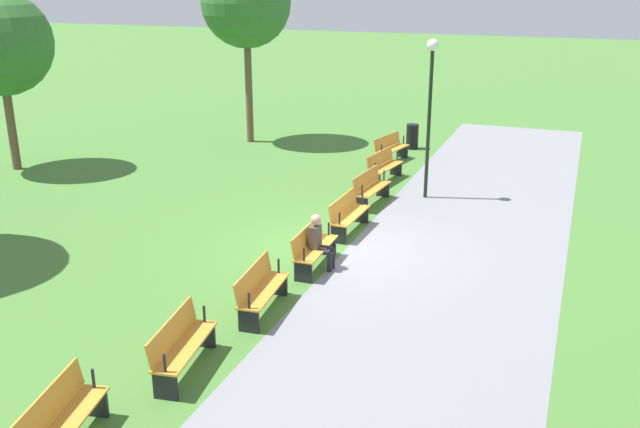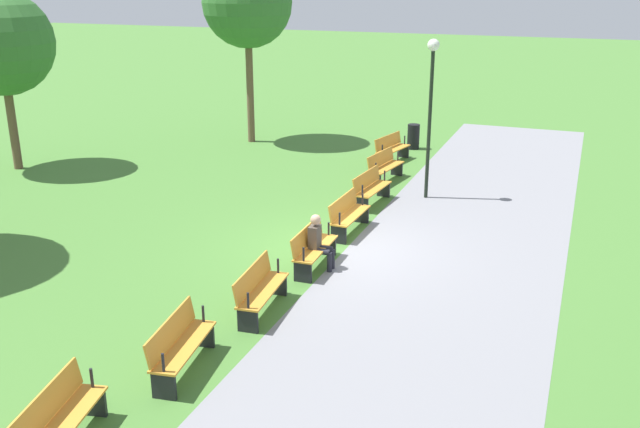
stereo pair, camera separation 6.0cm
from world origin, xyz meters
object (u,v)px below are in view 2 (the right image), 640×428
Objects in this scene: bench_4 at (313,247)px; trash_bin at (413,137)px; bench_2 at (371,188)px; person_seated at (319,240)px; bench_0 at (391,148)px; bench_5 at (260,289)px; tree_0 at (247,3)px; bench_6 at (180,344)px; tree_2 at (1,43)px; bench_3 at (348,214)px; bench_7 at (59,420)px; lamp_post at (431,91)px; bench_1 at (384,166)px.

trash_bin is (-11.24, -0.61, -0.03)m from bench_4.
bench_2 is 1.44× the size of person_seated.
bench_0 and bench_5 have the same top height.
tree_0 is at bearing -88.42° from bench_0.
bench_0 is 1.46× the size of person_seated.
bench_4 is at bearing 166.06° from bench_6.
person_seated is (-2.29, 0.28, 0.17)m from bench_5.
tree_2 is at bearing -123.72° from bench_5.
bench_7 is at bearing -3.47° from bench_3.
bench_4 is 0.99× the size of bench_5.
lamp_post is at bearing 158.89° from bench_7.
bench_7 is 0.32× the size of tree_2.
tree_0 is (-14.78, -6.10, 4.50)m from bench_6.
bench_0 is 1.03× the size of bench_3.
bench_3 is 0.97× the size of bench_7.
trash_bin is at bearing -170.76° from bench_2.
bench_5 is at bearing 5.24° from bench_2.
bench_1 is 1.01× the size of bench_2.
lamp_post reaches higher than bench_0.
bench_1 is 1.02× the size of bench_3.
bench_0 is at bearing -175.65° from person_seated.
person_seated is at bearing 5.28° from bench_3.
lamp_post reaches higher than bench_5.
bench_1 is 1.01× the size of bench_5.
bench_3 is 8.96m from trash_bin.
bench_2 is at bearing 4.01° from trash_bin.
bench_1 is 0.31× the size of tree_2.
tree_0 is (-7.91, -6.52, 4.50)m from bench_3.
tree_2 is at bearing -110.63° from bench_4.
tree_2 is (-1.74, -11.82, 3.47)m from bench_3.
person_seated is 0.28× the size of lamp_post.
bench_1 and bench_5 have the same top height.
tree_0 is at bearing -80.07° from trash_bin.
lamp_post is at bearing 97.40° from tree_2.
bench_3 is at bearing 13.94° from bench_1.
bench_5 reaches higher than trash_bin.
bench_0 is at bearing -166.07° from bench_2.
tree_2 reaches higher than bench_1.
bench_5 is at bearing 164.32° from bench_6.
bench_2 is 0.31× the size of tree_2.
bench_3 is at bearing 162.57° from bench_7.
lamp_post is at bearing 59.67° from tree_0.
tree_0 is at bearing -173.77° from bench_7.
bench_7 is (15.98, -0.00, 0.00)m from bench_0.
bench_0 is 1.01× the size of bench_5.
bench_5 is (9.17, 0.28, 0.00)m from bench_1.
person_seated is (6.88, 0.56, 0.17)m from bench_1.
bench_3 is (2.30, 0.14, 0.00)m from bench_2.
person_seated is (-6.83, 0.98, 0.17)m from bench_7.
bench_2 is at bearing 174.76° from bench_5.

